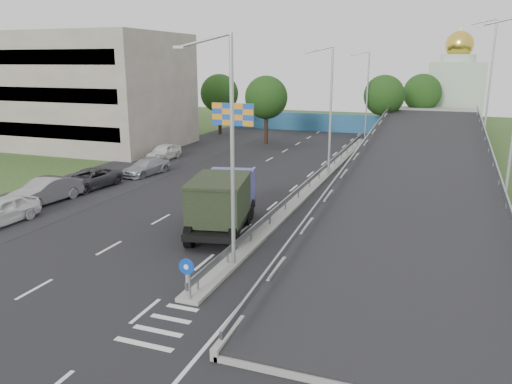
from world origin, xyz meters
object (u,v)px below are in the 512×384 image
at_px(dump_truck, 223,200).
at_px(parked_car_c, 89,179).
at_px(parked_car_a, 0,211).
at_px(parked_car_e, 164,152).
at_px(lamp_post_far, 366,91).
at_px(parked_car_d, 146,167).
at_px(lamp_post_mid, 329,104).
at_px(church, 455,90).
at_px(sign_bollard, 188,279).
at_px(lamp_post_near, 228,141).
at_px(billboard, 233,118).
at_px(parked_car_b, 46,191).

xyz_separation_m(dump_truck, parked_car_c, (-13.10, 5.16, -1.03)).
relative_size(parked_car_a, parked_car_e, 1.05).
xyz_separation_m(lamp_post_far, parked_car_d, (-14.04, -24.78, -5.14)).
xyz_separation_m(lamp_post_mid, church, (9.89, 34.00, -0.50)).
height_order(parked_car_c, parked_car_e, parked_car_e).
height_order(sign_bollard, lamp_post_near, lamp_post_near).
height_order(lamp_post_mid, parked_car_c, lamp_post_mid).
distance_m(parked_car_a, parked_car_e, 20.34).
xyz_separation_m(lamp_post_near, parked_car_c, (-15.45, 9.70, -5.09)).
bearing_deg(sign_bollard, billboard, 109.21).
xyz_separation_m(church, parked_car_a, (-24.66, -52.94, -4.51)).
height_order(lamp_post_far, dump_truck, lamp_post_far).
relative_size(lamp_post_near, parked_car_d, 2.18).
relative_size(church, billboard, 2.51).
distance_m(sign_bollard, parked_car_a, 15.45).
bearing_deg(dump_truck, church, 63.94).
distance_m(church, parked_car_b, 54.95).
xyz_separation_m(church, parked_car_b, (-25.49, -48.47, -4.47)).
distance_m(lamp_post_near, billboard, 23.87).
bearing_deg(parked_car_d, parked_car_e, 117.32).
distance_m(church, parked_car_c, 51.24).
relative_size(lamp_post_mid, lamp_post_far, 1.00).
distance_m(lamp_post_mid, billboard, 9.47).
height_order(billboard, parked_car_e, billboard).
relative_size(parked_car_d, parked_car_e, 1.03).
height_order(church, parked_car_e, church).
height_order(billboard, parked_car_a, billboard).
distance_m(sign_bollard, church, 58.84).
bearing_deg(lamp_post_far, dump_truck, -93.80).
relative_size(billboard, parked_car_b, 1.08).
xyz_separation_m(lamp_post_near, parked_car_e, (-16.01, 21.36, -5.05)).
distance_m(church, parked_car_d, 45.80).
bearing_deg(church, dump_truck, -103.90).
relative_size(lamp_post_far, billboard, 1.83).
height_order(lamp_post_far, church, church).
bearing_deg(sign_bollard, parked_car_d, 126.18).
height_order(parked_car_c, parked_car_d, parked_car_c).
bearing_deg(sign_bollard, church, 80.19).
height_order(lamp_post_mid, lamp_post_far, same).
bearing_deg(dump_truck, lamp_post_mid, 69.18).
distance_m(lamp_post_near, lamp_post_mid, 20.00).
bearing_deg(lamp_post_mid, lamp_post_near, -90.00).
relative_size(lamp_post_near, dump_truck, 1.33).
bearing_deg(church, lamp_post_near, -100.38).
height_order(lamp_post_near, billboard, lamp_post_near).
bearing_deg(sign_bollard, parked_car_b, 148.87).
distance_m(lamp_post_far, church, 17.15).
distance_m(parked_car_a, parked_car_b, 4.55).
relative_size(parked_car_b, parked_car_d, 1.10).
bearing_deg(lamp_post_mid, parked_car_b, -137.15).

